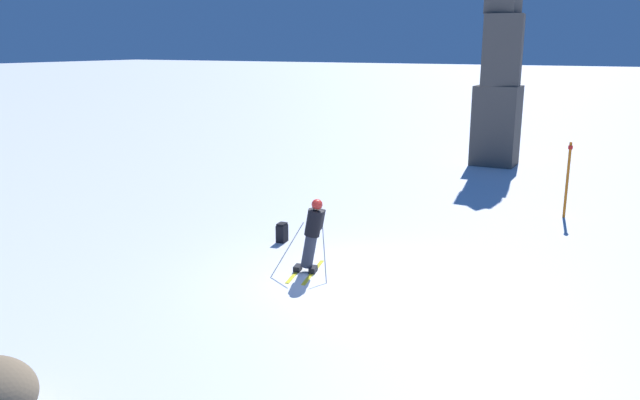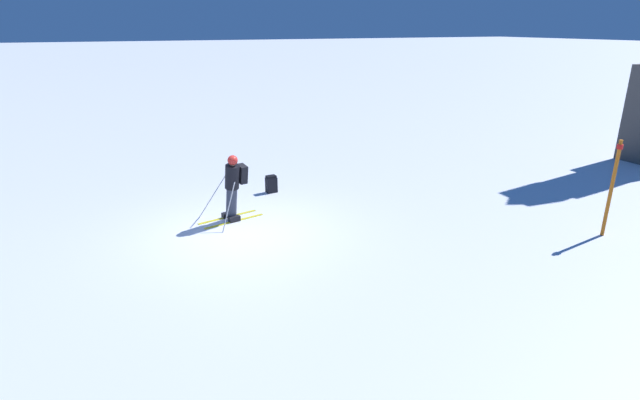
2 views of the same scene
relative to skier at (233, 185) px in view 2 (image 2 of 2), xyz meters
name	(u,v)px [view 2 (image 2 of 2)]	position (x,y,z in m)	size (l,w,h in m)	color
ground_plane	(241,232)	(0.74, -0.06, -0.94)	(300.00, 300.00, 0.00)	white
skier	(233,185)	(0.00, 0.00, 0.00)	(1.26, 1.65, 1.72)	yellow
spare_backpack	(271,184)	(-1.75, 1.56, -0.70)	(0.25, 0.32, 0.50)	black
trail_marker	(612,185)	(4.38, 7.44, 0.27)	(0.13, 0.13, 2.23)	orange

